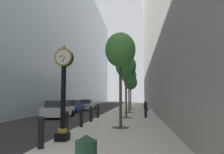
{
  "coord_description": "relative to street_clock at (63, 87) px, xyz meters",
  "views": [
    {
      "loc": [
        3.92,
        -3.89,
        2.09
      ],
      "look_at": [
        0.87,
        20.67,
        4.36
      ],
      "focal_mm": 33.78,
      "sensor_mm": 36.0,
      "label": 1
    }
  ],
  "objects": [
    {
      "name": "sidewalk_right",
      "position": [
        2.34,
        24.74,
        -2.42
      ],
      "size": [
        5.81,
        80.0,
        0.14
      ],
      "primitive_type": "cube",
      "color": "beige",
      "rests_on": "ground"
    },
    {
      "name": "street_tree_mid_near",
      "position": [
        2.24,
        10.32,
        2.36
      ],
      "size": [
        1.91,
        1.91,
        5.86
      ],
      "color": "#333335",
      "rests_on": "sidewalk_right"
    },
    {
      "name": "bollard_fifth",
      "position": [
        -0.3,
        9.82,
        -1.72
      ],
      "size": [
        0.25,
        0.25,
        1.21
      ],
      "color": "black",
      "rests_on": "sidewalk_right"
    },
    {
      "name": "street_tree_near",
      "position": [
        2.24,
        4.18,
        2.53
      ],
      "size": [
        1.96,
        1.96,
        6.07
      ],
      "color": "#333335",
      "rests_on": "sidewalk_right"
    },
    {
      "name": "bollard_fourth",
      "position": [
        -0.3,
        7.0,
        -1.72
      ],
      "size": [
        0.25,
        0.25,
        1.21
      ],
      "color": "black",
      "rests_on": "sidewalk_right"
    },
    {
      "name": "car_white_near",
      "position": [
        -4.44,
        10.92,
        -1.68
      ],
      "size": [
        2.16,
        4.28,
        1.68
      ],
      "color": "silver",
      "rests_on": "ground"
    },
    {
      "name": "bollard_third",
      "position": [
        -0.3,
        4.18,
        -1.72
      ],
      "size": [
        0.25,
        0.25,
        1.21
      ],
      "color": "black",
      "rests_on": "sidewalk_right"
    },
    {
      "name": "pedestrian_walking",
      "position": [
        4.02,
        10.62,
        -1.49
      ],
      "size": [
        0.51,
        0.42,
        1.65
      ],
      "color": "#23232D",
      "rests_on": "sidewalk_right"
    },
    {
      "name": "bollard_nearest",
      "position": [
        -0.3,
        -1.46,
        -1.72
      ],
      "size": [
        0.25,
        0.25,
        1.21
      ],
      "color": "black",
      "rests_on": "sidewalk_right"
    },
    {
      "name": "street_clock",
      "position": [
        0.0,
        0.0,
        0.0
      ],
      "size": [
        0.84,
        0.55,
        4.29
      ],
      "color": "black",
      "rests_on": "sidewalk_right"
    },
    {
      "name": "bollard_second",
      "position": [
        -0.3,
        1.36,
        -1.72
      ],
      "size": [
        0.25,
        0.25,
        1.21
      ],
      "color": "black",
      "rests_on": "sidewalk_right"
    },
    {
      "name": "ground_plane",
      "position": [
        -0.57,
        21.74,
        -2.49
      ],
      "size": [
        110.0,
        110.0,
        0.0
      ],
      "primitive_type": "plane",
      "color": "#262628",
      "rests_on": "ground"
    },
    {
      "name": "street_tree_mid_far",
      "position": [
        2.24,
        16.46,
        2.09
      ],
      "size": [
        1.82,
        1.82,
        5.55
      ],
      "color": "#333335",
      "rests_on": "sidewalk_right"
    },
    {
      "name": "street_tree_far",
      "position": [
        2.24,
        22.6,
        1.68
      ],
      "size": [
        1.97,
        1.97,
        5.2
      ],
      "color": "#333335",
      "rests_on": "sidewalk_right"
    },
    {
      "name": "car_blue_far",
      "position": [
        -5.05,
        17.08,
        -1.7
      ],
      "size": [
        2.16,
        4.54,
        1.63
      ],
      "color": "navy",
      "rests_on": "ground"
    },
    {
      "name": "car_silver_mid",
      "position": [
        -4.32,
        22.28,
        -1.71
      ],
      "size": [
        2.06,
        4.28,
        1.62
      ],
      "color": "#B7BABF",
      "rests_on": "ground"
    },
    {
      "name": "building_block_left",
      "position": [
        -11.96,
        24.74,
        10.75
      ],
      "size": [
        9.0,
        80.0,
        26.48
      ],
      "color": "#93A8B7",
      "rests_on": "ground"
    }
  ]
}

